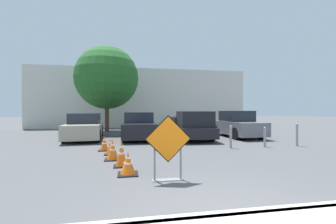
# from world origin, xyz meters

# --- Properties ---
(ground_plane) EXTENTS (96.00, 96.00, 0.00)m
(ground_plane) POSITION_xyz_m (0.00, 10.00, 0.00)
(ground_plane) COLOR #4C4C4F
(curb_lip) EXTENTS (29.03, 0.20, 0.14)m
(curb_lip) POSITION_xyz_m (0.00, 0.00, 0.07)
(curb_lip) COLOR #ADAAA3
(curb_lip) RESTS_ON ground_plane
(road_closed_sign) EXTENTS (1.12, 0.20, 1.57)m
(road_closed_sign) POSITION_xyz_m (-0.65, 2.10, 0.87)
(road_closed_sign) COLOR black
(road_closed_sign) RESTS_ON ground_plane
(traffic_cone_nearest) EXTENTS (0.53, 0.53, 0.59)m
(traffic_cone_nearest) POSITION_xyz_m (-1.59, 2.80, 0.29)
(traffic_cone_nearest) COLOR black
(traffic_cone_nearest) RESTS_ON ground_plane
(traffic_cone_second) EXTENTS (0.46, 0.46, 0.80)m
(traffic_cone_second) POSITION_xyz_m (-1.77, 3.71, 0.39)
(traffic_cone_second) COLOR black
(traffic_cone_second) RESTS_ON ground_plane
(traffic_cone_third) EXTENTS (0.52, 0.52, 0.68)m
(traffic_cone_third) POSITION_xyz_m (-2.09, 4.68, 0.33)
(traffic_cone_third) COLOR black
(traffic_cone_third) RESTS_ON ground_plane
(traffic_cone_fourth) EXTENTS (0.44, 0.44, 0.61)m
(traffic_cone_fourth) POSITION_xyz_m (-2.23, 5.62, 0.29)
(traffic_cone_fourth) COLOR black
(traffic_cone_fourth) RESTS_ON ground_plane
(traffic_cone_fifth) EXTENTS (0.45, 0.45, 0.61)m
(traffic_cone_fifth) POSITION_xyz_m (-2.54, 6.52, 0.30)
(traffic_cone_fifth) COLOR black
(traffic_cone_fifth) RESTS_ON ground_plane
(parked_car_nearest) EXTENTS (2.13, 4.66, 1.51)m
(parked_car_nearest) POSITION_xyz_m (-4.02, 10.61, 0.70)
(parked_car_nearest) COLOR #A39984
(parked_car_nearest) RESTS_ON ground_plane
(parked_car_second) EXTENTS (1.97, 4.35, 1.56)m
(parked_car_second) POSITION_xyz_m (-0.93, 10.19, 0.72)
(parked_car_second) COLOR black
(parked_car_second) RESTS_ON ground_plane
(pickup_truck) EXTENTS (2.23, 5.47, 1.63)m
(pickup_truck) POSITION_xyz_m (2.14, 9.70, 0.74)
(pickup_truck) COLOR black
(pickup_truck) RESTS_ON ground_plane
(parked_car_third) EXTENTS (1.95, 4.19, 1.65)m
(parked_car_third) POSITION_xyz_m (5.26, 10.03, 0.75)
(parked_car_third) COLOR slate
(parked_car_third) RESTS_ON ground_plane
(bollard_nearest) EXTENTS (0.12, 0.12, 1.01)m
(bollard_nearest) POSITION_xyz_m (2.93, 6.13, 0.53)
(bollard_nearest) COLOR gray
(bollard_nearest) RESTS_ON ground_plane
(bollard_second) EXTENTS (0.12, 0.12, 0.92)m
(bollard_second) POSITION_xyz_m (4.61, 6.13, 0.49)
(bollard_second) COLOR gray
(bollard_second) RESTS_ON ground_plane
(bollard_third) EXTENTS (0.12, 0.12, 1.07)m
(bollard_third) POSITION_xyz_m (6.28, 6.13, 0.56)
(bollard_third) COLOR gray
(bollard_third) RESTS_ON ground_plane
(building_facade_backdrop) EXTENTS (21.30, 5.00, 5.79)m
(building_facade_backdrop) POSITION_xyz_m (-0.13, 21.28, 2.90)
(building_facade_backdrop) COLOR beige
(building_facade_backdrop) RESTS_ON ground_plane
(street_tree_behind_lot) EXTENTS (4.91, 4.91, 6.69)m
(street_tree_behind_lot) POSITION_xyz_m (-3.14, 15.00, 4.23)
(street_tree_behind_lot) COLOR #513823
(street_tree_behind_lot) RESTS_ON ground_plane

